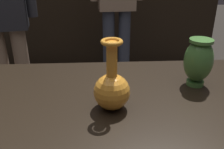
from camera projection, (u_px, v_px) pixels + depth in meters
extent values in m
cube|color=black|center=(111.00, 103.00, 0.86)|extent=(1.20, 0.64, 0.05)
cube|color=black|center=(102.00, 30.00, 2.98)|extent=(2.60, 0.40, 0.95)
sphere|color=orange|center=(113.00, 92.00, 0.76)|extent=(0.11, 0.11, 0.11)
cylinder|color=orange|center=(114.00, 60.00, 0.71)|extent=(0.03, 0.03, 0.11)
torus|color=orange|center=(114.00, 42.00, 0.69)|extent=(0.06, 0.06, 0.01)
cylinder|color=#477A38|center=(195.00, 83.00, 0.92)|extent=(0.06, 0.06, 0.02)
ellipsoid|color=#477A38|center=(198.00, 61.00, 0.89)|extent=(0.10, 0.10, 0.16)
cylinder|color=#477A38|center=(202.00, 41.00, 0.86)|extent=(0.08, 0.08, 0.01)
cylinder|color=#846B56|center=(25.00, 77.00, 1.93)|extent=(0.11, 0.11, 0.79)
cylinder|color=#846B56|center=(4.00, 79.00, 1.90)|extent=(0.11, 0.11, 0.79)
cylinder|color=#333847|center=(124.00, 53.00, 2.39)|extent=(0.11, 0.11, 0.83)
cylinder|color=#333847|center=(109.00, 54.00, 2.37)|extent=(0.11, 0.11, 0.83)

